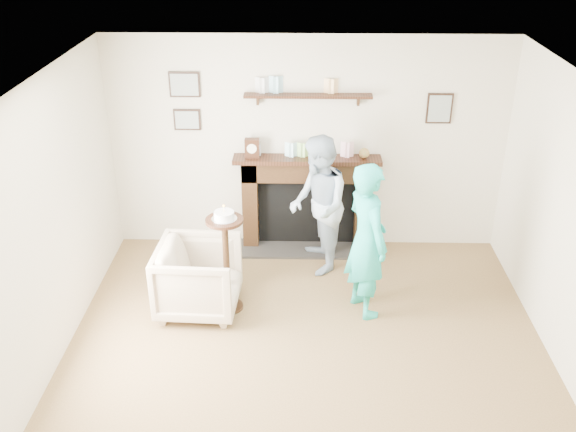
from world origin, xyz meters
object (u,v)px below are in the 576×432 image
object	(u,v)px
armchair	(201,308)
man	(317,267)
woman	(362,309)
pedestal_table	(226,246)

from	to	relation	value
armchair	man	xyz separation A→B (m)	(1.21, 0.84, 0.00)
man	woman	size ratio (longest dim) A/B	0.97
man	pedestal_table	bearing A→B (deg)	-57.40
armchair	man	size ratio (longest dim) A/B	0.52
man	woman	xyz separation A→B (m)	(0.46, -0.81, 0.00)
woman	armchair	bearing A→B (deg)	66.98
armchair	pedestal_table	world-z (taller)	pedestal_table
pedestal_table	woman	bearing A→B (deg)	0.23
pedestal_table	man	bearing A→B (deg)	41.56
armchair	pedestal_table	size ratio (longest dim) A/B	0.69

